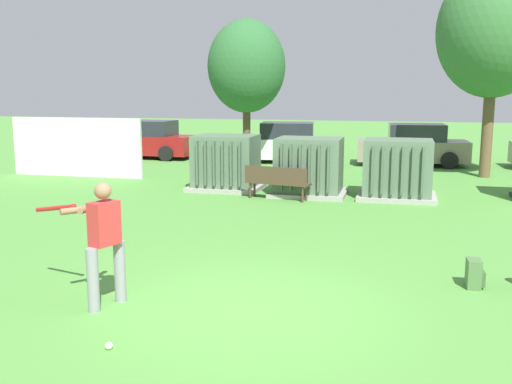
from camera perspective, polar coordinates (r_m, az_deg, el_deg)
The scene contains 14 objects.
ground_plane at distance 8.18m, azimuth -0.71°, elevation -11.35°, with size 96.00×96.00×0.00m, color #51933D.
fence_panel at distance 20.97m, azimuth -17.07°, elevation 4.18°, with size 4.80×0.12×2.00m, color white.
transformer_west at distance 17.48m, azimuth -2.94°, elevation 2.82°, with size 2.10×1.70×1.62m.
transformer_mid_west at distance 16.57m, azimuth 5.18°, elevation 2.40°, with size 2.10×1.70×1.62m.
transformer_mid_east at distance 16.45m, azimuth 13.61°, elevation 2.10°, with size 2.10×1.70×1.62m.
park_bench at distance 15.82m, azimuth 2.04°, elevation 1.14°, with size 1.84×0.72×0.92m.
batter at distance 8.31m, azimuth -14.74°, elevation -4.29°, with size 1.58×0.85×1.74m.
sports_ball at distance 7.22m, azimuth -14.12°, elevation -14.30°, with size 0.09×0.09×0.09m, color white.
backpack at distance 9.54m, azimuth 20.47°, elevation -7.48°, with size 0.27×0.33×0.44m.
tree_left at distance 22.12m, azimuth -0.93°, elevation 12.10°, with size 2.88×2.88×5.50m.
tree_center_left at distance 21.30m, azimuth 22.16°, elevation 14.30°, with size 3.68×3.68×7.04m.
parked_car_leftmost at distance 25.91m, azimuth -10.55°, elevation 4.94°, with size 4.24×2.01×1.62m.
parked_car_left_of_center at distance 24.03m, azimuth 2.79°, elevation 4.71°, with size 4.38×2.32×1.62m.
parked_car_right_of_center at distance 23.80m, azimuth 15.05°, elevation 4.33°, with size 4.31×2.15×1.62m.
Camera 1 is at (1.95, -7.36, 2.99)m, focal length 41.12 mm.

